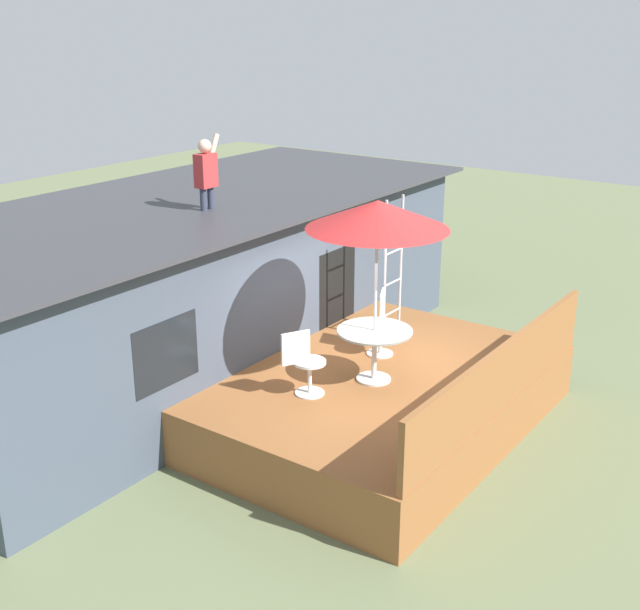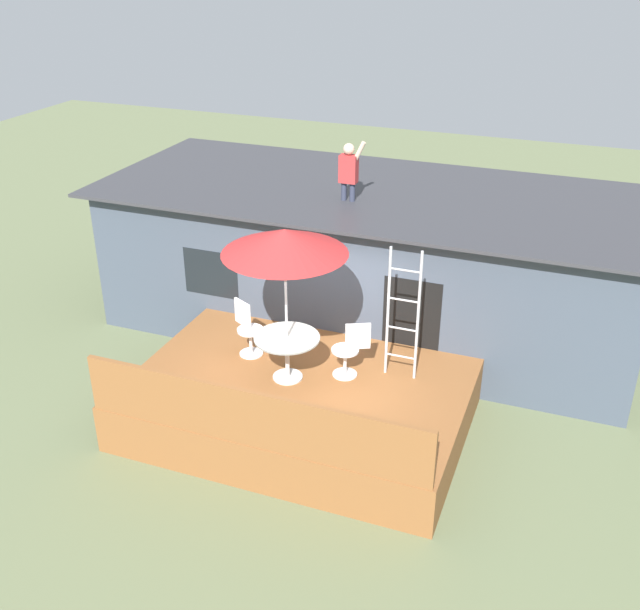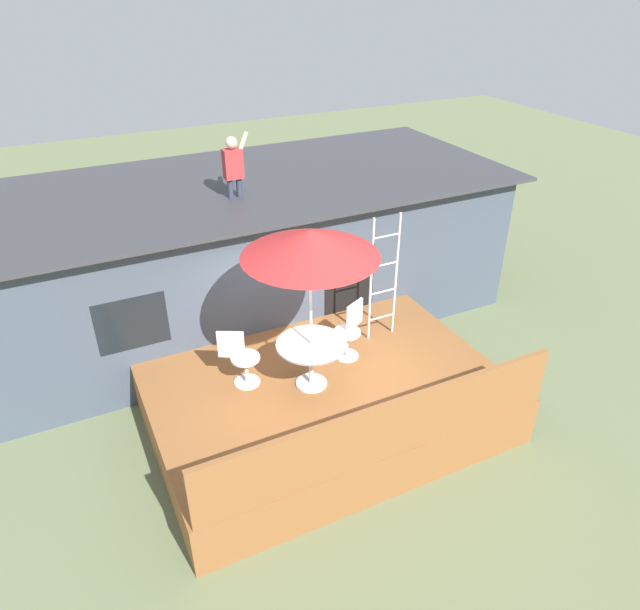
{
  "view_description": "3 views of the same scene",
  "coord_description": "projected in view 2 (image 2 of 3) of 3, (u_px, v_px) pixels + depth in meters",
  "views": [
    {
      "loc": [
        -9.01,
        -5.49,
        5.59
      ],
      "look_at": [
        -0.09,
        0.92,
        1.65
      ],
      "focal_mm": 45.57,
      "sensor_mm": 36.0,
      "label": 1
    },
    {
      "loc": [
        3.88,
        -9.37,
        7.22
      ],
      "look_at": [
        -0.03,
        0.84,
        1.7
      ],
      "focal_mm": 41.75,
      "sensor_mm": 36.0,
      "label": 2
    },
    {
      "loc": [
        -3.2,
        -6.47,
        6.34
      ],
      "look_at": [
        0.3,
        0.68,
        1.65
      ],
      "focal_mm": 32.59,
      "sensor_mm": 36.0,
      "label": 3
    }
  ],
  "objects": [
    {
      "name": "ground_plane",
      "position": [
        303.0,
        418.0,
        12.3
      ],
      "size": [
        40.0,
        40.0,
        0.0
      ],
      "primitive_type": "plane",
      "color": "#66704C"
    },
    {
      "name": "house",
      "position": [
        371.0,
        259.0,
        14.66
      ],
      "size": [
        10.5,
        4.5,
        2.83
      ],
      "color": "#424C5B",
      "rests_on": "ground"
    },
    {
      "name": "deck",
      "position": [
        303.0,
        398.0,
        12.12
      ],
      "size": [
        5.26,
        3.88,
        0.8
      ],
      "primitive_type": "cube",
      "color": "brown",
      "rests_on": "ground"
    },
    {
      "name": "deck_railing",
      "position": [
        250.0,
        419.0,
        10.16
      ],
      "size": [
        5.16,
        0.08,
        0.9
      ],
      "primitive_type": "cube",
      "color": "brown",
      "rests_on": "deck"
    },
    {
      "name": "patio_table",
      "position": [
        287.0,
        346.0,
        11.67
      ],
      "size": [
        1.04,
        1.04,
        0.74
      ],
      "color": "silver",
      "rests_on": "deck"
    },
    {
      "name": "patio_umbrella",
      "position": [
        285.0,
        241.0,
        10.87
      ],
      "size": [
        1.9,
        1.9,
        2.54
      ],
      "color": "silver",
      "rests_on": "deck"
    },
    {
      "name": "step_ladder",
      "position": [
        403.0,
        315.0,
        11.5
      ],
      "size": [
        0.52,
        0.04,
        2.2
      ],
      "color": "silver",
      "rests_on": "deck"
    },
    {
      "name": "person_figure",
      "position": [
        349.0,
        168.0,
        13.24
      ],
      "size": [
        0.47,
        0.2,
        1.11
      ],
      "color": "#33384C",
      "rests_on": "house"
    },
    {
      "name": "patio_chair_left",
      "position": [
        248.0,
        329.0,
        12.44
      ],
      "size": [
        0.58,
        0.44,
        0.92
      ],
      "rotation": [
        0.0,
        0.0,
        -0.49
      ],
      "color": "silver",
      "rests_on": "deck"
    },
    {
      "name": "patio_chair_right",
      "position": [
        350.0,
        350.0,
        11.81
      ],
      "size": [
        0.59,
        0.44,
        0.92
      ],
      "rotation": [
        0.0,
        0.0,
        -2.68
      ],
      "color": "silver",
      "rests_on": "deck"
    }
  ]
}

